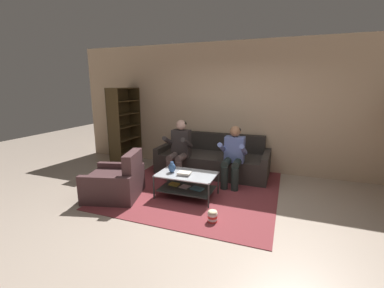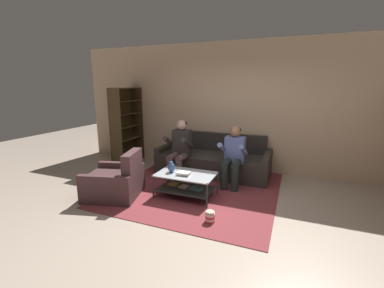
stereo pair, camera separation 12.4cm
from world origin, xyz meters
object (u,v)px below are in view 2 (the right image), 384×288
(bookshelf, at_px, (125,132))
(armchair, at_px, (116,182))
(person_seated_right, at_px, (233,154))
(coffee_table, at_px, (186,182))
(person_seated_left, at_px, (180,147))
(book_stack, at_px, (183,173))
(vase, at_px, (171,167))
(popcorn_tub, at_px, (210,216))
(couch, at_px, (214,161))

(bookshelf, bearing_deg, armchair, -58.83)
(person_seated_right, relative_size, bookshelf, 0.62)
(coffee_table, distance_m, bookshelf, 2.69)
(person_seated_left, height_order, book_stack, person_seated_left)
(person_seated_left, relative_size, vase, 6.33)
(vase, bearing_deg, person_seated_left, 104.80)
(bookshelf, height_order, armchair, bookshelf)
(book_stack, bearing_deg, popcorn_tub, -41.58)
(couch, height_order, book_stack, couch)
(bookshelf, distance_m, armchair, 2.17)
(book_stack, bearing_deg, vase, 168.49)
(book_stack, height_order, bookshelf, bookshelf)
(couch, distance_m, person_seated_right, 0.89)
(person_seated_right, relative_size, vase, 6.00)
(person_seated_right, height_order, vase, person_seated_right)
(person_seated_right, bearing_deg, vase, -137.21)
(coffee_table, bearing_deg, popcorn_tub, -45.66)
(popcorn_tub, bearing_deg, vase, 144.87)
(book_stack, distance_m, popcorn_tub, 1.00)
(popcorn_tub, bearing_deg, coffee_table, 134.34)
(coffee_table, height_order, vase, vase)
(person_seated_right, distance_m, popcorn_tub, 1.62)
(couch, bearing_deg, book_stack, -93.54)
(book_stack, xyz_separation_m, bookshelf, (-2.25, 1.44, 0.34))
(book_stack, relative_size, popcorn_tub, 1.22)
(bookshelf, relative_size, armchair, 1.75)
(person_seated_right, distance_m, vase, 1.26)
(bookshelf, bearing_deg, book_stack, -32.60)
(couch, relative_size, book_stack, 10.63)
(book_stack, bearing_deg, coffee_table, 79.28)
(person_seated_left, bearing_deg, vase, -75.20)
(couch, bearing_deg, armchair, -124.00)
(vase, xyz_separation_m, bookshelf, (-1.99, 1.38, 0.28))
(person_seated_left, bearing_deg, armchair, -117.89)
(person_seated_left, bearing_deg, book_stack, -62.11)
(person_seated_right, bearing_deg, book_stack, -126.36)
(armchair, distance_m, popcorn_tub, 1.87)
(couch, height_order, armchair, couch)
(popcorn_tub, bearing_deg, armchair, 172.32)
(person_seated_left, xyz_separation_m, armchair, (-0.67, -1.28, -0.41))
(couch, distance_m, armchair, 2.23)
(vase, relative_size, armchair, 0.18)
(armchair, xyz_separation_m, popcorn_tub, (1.85, -0.25, -0.17))
(bookshelf, height_order, popcorn_tub, bookshelf)
(coffee_table, xyz_separation_m, vase, (-0.27, -0.03, 0.24))
(bookshelf, bearing_deg, person_seated_right, -10.39)
(person_seated_right, bearing_deg, bookshelf, 169.61)
(person_seated_right, relative_size, coffee_table, 1.15)
(couch, xyz_separation_m, armchair, (-1.25, -1.85, -0.02))
(vase, xyz_separation_m, popcorn_tub, (0.95, -0.67, -0.43))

